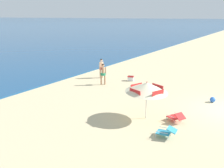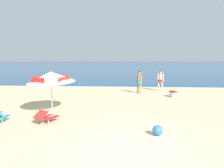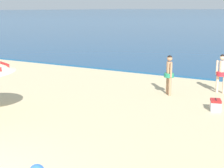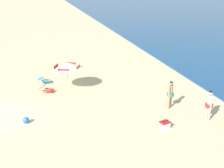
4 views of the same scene
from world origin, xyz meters
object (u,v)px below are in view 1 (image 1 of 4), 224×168
person_standing_near_shore (101,67)px  cooler_box (131,78)px  person_standing_beside (103,73)px  lounge_chair_beside_umbrella (176,117)px  beach_umbrella_striped_main (147,87)px  beach_ball (213,100)px  lounge_chair_under_umbrella (166,132)px

person_standing_near_shore → cooler_box: person_standing_near_shore is taller
cooler_box → person_standing_beside: bearing=149.6°
lounge_chair_beside_umbrella → cooler_box: 8.66m
beach_umbrella_striped_main → lounge_chair_beside_umbrella: bearing=-76.4°
cooler_box → beach_ball: bearing=-107.7°
lounge_chair_under_umbrella → beach_ball: size_ratio=2.67×
person_standing_near_shore → cooler_box: (0.38, -2.66, -0.76)m
lounge_chair_under_umbrella → lounge_chair_beside_umbrella: 1.91m
lounge_chair_beside_umbrella → person_standing_near_shore: (5.99, 8.52, 0.70)m
lounge_chair_under_umbrella → person_standing_beside: (6.06, 7.33, 0.69)m
cooler_box → lounge_chair_under_umbrella: bearing=-143.9°
person_standing_beside → beach_ball: (0.02, -8.18, -0.79)m
lounge_chair_beside_umbrella → person_standing_near_shore: 10.44m
beach_umbrella_striped_main → lounge_chair_under_umbrella: bearing=-132.5°
beach_umbrella_striped_main → lounge_chair_under_umbrella: size_ratio=3.31×
person_standing_near_shore → beach_ball: bearing=-100.8°
person_standing_near_shore → cooler_box: bearing=-81.8°
lounge_chair_under_umbrella → beach_ball: (6.08, -0.85, -0.10)m
beach_umbrella_striped_main → lounge_chair_under_umbrella: beach_umbrella_striped_main is taller
beach_umbrella_striped_main → cooler_box: bearing=32.8°
person_standing_near_shore → person_standing_beside: 2.29m
lounge_chair_beside_umbrella → beach_ball: (4.17, -1.02, -0.10)m
person_standing_beside → cooler_box: person_standing_beside is taller
beach_umbrella_striped_main → beach_ball: 5.42m
person_standing_beside → cooler_box: (2.22, -1.30, -0.76)m
lounge_chair_under_umbrella → person_standing_near_shore: bearing=47.7°
person_standing_near_shore → beach_ball: person_standing_near_shore is taller
lounge_chair_under_umbrella → cooler_box: 10.24m
lounge_chair_under_umbrella → lounge_chair_beside_umbrella: (1.91, 0.17, -0.01)m
lounge_chair_beside_umbrella → beach_ball: 4.30m
beach_umbrella_striped_main → cooler_box: beach_umbrella_striped_main is taller
person_standing_beside → beach_ball: 8.22m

